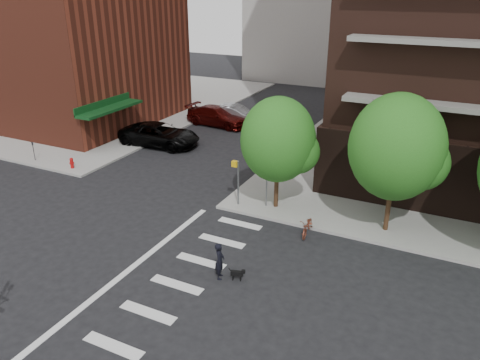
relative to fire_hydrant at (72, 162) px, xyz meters
name	(u,v)px	position (x,y,z in m)	size (l,w,h in m)	color
ground	(120,267)	(10.50, -7.80, -0.55)	(120.00, 120.00, 0.00)	black
sidewalk_nw	(83,99)	(-14.00, 15.70, -0.48)	(31.00, 33.00, 0.15)	gray
crosswalk	(161,280)	(12.71, -7.80, -0.55)	(3.85, 13.00, 0.01)	silver
midrise_nw	(44,1)	(-11.50, 10.20, 9.60)	(21.40, 15.50, 20.00)	maroon
tree_a	(278,140)	(14.50, 0.70, 3.49)	(4.00, 4.00, 5.90)	#301E11
tree_b	(397,147)	(20.50, 0.70, 3.99)	(4.50, 4.50, 6.65)	#301E11
pedestrian_signal	(244,176)	(12.82, 0.12, 1.30)	(2.18, 0.67, 2.60)	slate
fire_hydrant	(72,162)	(0.00, 0.00, 0.00)	(0.24, 0.24, 0.73)	#A50C0C
parking_meter	(33,149)	(-3.50, 0.00, 0.41)	(0.10, 0.08, 1.32)	black
parked_car_black	(160,135)	(2.30, 6.88, 0.32)	(6.24, 2.88, 1.74)	black
parked_car_maroon	(218,116)	(3.69, 13.67, 0.29)	(5.82, 2.36, 1.69)	#410A07
parked_car_silver	(235,115)	(4.87, 14.68, 0.30)	(5.18, 1.81, 1.71)	#97999E
scooter	(308,226)	(17.03, -1.30, -0.09)	(0.61, 1.76, 0.92)	brown
dog_walker	(220,261)	(14.87, -6.53, 0.28)	(0.40, 0.61, 1.67)	black
dog	(238,273)	(15.64, -6.36, -0.22)	(0.63, 0.31, 0.52)	black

